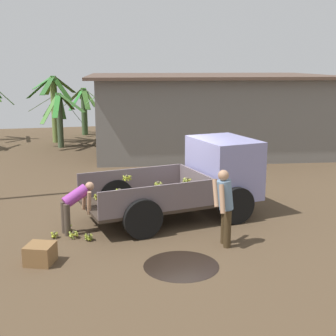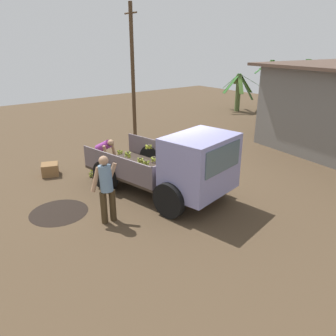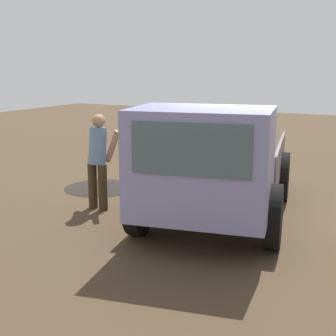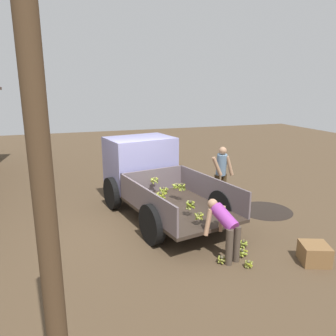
# 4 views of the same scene
# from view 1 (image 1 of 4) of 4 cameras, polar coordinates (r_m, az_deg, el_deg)

# --- Properties ---
(ground) EXTENTS (36.00, 36.00, 0.00)m
(ground) POSITION_cam_1_polar(r_m,az_deg,el_deg) (12.88, -0.53, -5.27)
(ground) COLOR #4E3C29
(mud_patch_0) EXTENTS (1.53, 1.53, 0.01)m
(mud_patch_0) POSITION_cam_1_polar(r_m,az_deg,el_deg) (9.57, 1.63, -11.82)
(mud_patch_0) COLOR black
(mud_patch_0) RESTS_ON ground
(cargo_truck) EXTENTS (4.76, 2.89, 2.00)m
(cargo_truck) POSITION_cam_1_polar(r_m,az_deg,el_deg) (12.47, 4.88, -0.87)
(cargo_truck) COLOR #352A21
(cargo_truck) RESTS_ON ground
(warehouse_shed) EXTENTS (11.45, 8.65, 3.44)m
(warehouse_shed) POSITION_cam_1_polar(r_m,az_deg,el_deg) (21.68, 6.26, 8.89)
(warehouse_shed) COLOR slate
(warehouse_shed) RESTS_ON ground
(banana_palm_1) EXTENTS (2.76, 2.26, 2.81)m
(banana_palm_1) POSITION_cam_1_polar(r_m,az_deg,el_deg) (25.65, -6.92, 7.08)
(banana_palm_1) COLOR #4C7938
(banana_palm_1) RESTS_ON ground
(banana_palm_3) EXTENTS (2.61, 2.49, 2.59)m
(banana_palm_3) POSITION_cam_1_polar(r_m,az_deg,el_deg) (22.81, -13.06, 6.03)
(banana_palm_3) COLOR #485D3F
(banana_palm_3) RESTS_ON ground
(banana_palm_4) EXTENTS (2.52, 2.76, 3.34)m
(banana_palm_4) POSITION_cam_1_polar(r_m,az_deg,el_deg) (24.33, -13.68, 7.28)
(banana_palm_4) COLOR olive
(banana_palm_4) RESTS_ON ground
(banana_palm_6) EXTENTS (2.27, 2.23, 2.61)m
(banana_palm_6) POSITION_cam_1_polar(r_m,az_deg,el_deg) (26.62, -10.18, 7.03)
(banana_palm_6) COLOR #415C35
(banana_palm_6) RESTS_ON ground
(person_foreground_visitor) EXTENTS (0.41, 0.75, 1.73)m
(person_foreground_visitor) POSITION_cam_1_polar(r_m,az_deg,el_deg) (10.32, 6.91, -4.38)
(person_foreground_visitor) COLOR #3D2E1A
(person_foreground_visitor) RESTS_ON ground
(person_worker_loading) EXTENTS (0.83, 0.66, 1.20)m
(person_worker_loading) POSITION_cam_1_polar(r_m,az_deg,el_deg) (11.32, -11.28, -4.21)
(person_worker_loading) COLOR #493C32
(person_worker_loading) RESTS_ON ground
(person_bystander_near_shed) EXTENTS (0.46, 0.57, 1.64)m
(person_bystander_near_shed) POSITION_cam_1_polar(r_m,az_deg,el_deg) (18.84, -8.21, 3.23)
(person_bystander_near_shed) COLOR brown
(person_bystander_near_shed) RESTS_ON ground
(banana_bunch_on_ground_0) EXTENTS (0.22, 0.20, 0.17)m
(banana_bunch_on_ground_0) POSITION_cam_1_polar(r_m,az_deg,el_deg) (10.94, -9.64, -8.25)
(banana_bunch_on_ground_0) COLOR #48412F
(banana_bunch_on_ground_0) RESTS_ON ground
(banana_bunch_on_ground_1) EXTENTS (0.19, 0.19, 0.16)m
(banana_bunch_on_ground_1) POSITION_cam_1_polar(r_m,az_deg,el_deg) (11.26, -13.66, -7.87)
(banana_bunch_on_ground_1) COLOR brown
(banana_bunch_on_ground_1) RESTS_ON ground
(banana_bunch_on_ground_2) EXTENTS (0.20, 0.19, 0.17)m
(banana_bunch_on_ground_2) POSITION_cam_1_polar(r_m,az_deg,el_deg) (11.65, -12.10, -7.04)
(banana_bunch_on_ground_2) COLOR brown
(banana_bunch_on_ground_2) RESTS_ON ground
(banana_bunch_on_ground_3) EXTENTS (0.23, 0.24, 0.17)m
(banana_bunch_on_ground_3) POSITION_cam_1_polar(r_m,az_deg,el_deg) (11.15, -11.46, -7.92)
(banana_bunch_on_ground_3) COLOR #433D2C
(banana_bunch_on_ground_3) RESTS_ON ground
(wooden_crate_0) EXTENTS (0.69, 0.69, 0.40)m
(wooden_crate_0) POSITION_cam_1_polar(r_m,az_deg,el_deg) (9.95, -15.31, -10.06)
(wooden_crate_0) COLOR brown
(wooden_crate_0) RESTS_ON ground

